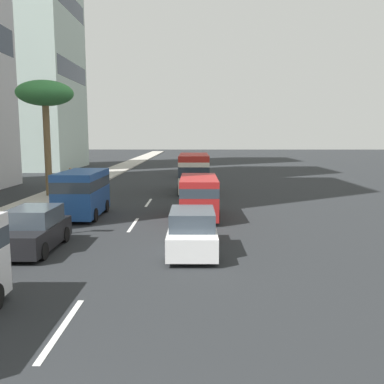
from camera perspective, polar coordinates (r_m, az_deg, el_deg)
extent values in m
plane|color=#26282B|center=(35.49, -4.61, 0.57)|extent=(198.00, 198.00, 0.00)
cube|color=#B2ADA3|center=(36.77, -15.64, 0.68)|extent=(162.00, 3.16, 0.15)
cube|color=silver|center=(10.54, -17.44, -17.43)|extent=(3.20, 0.16, 0.01)
cube|color=silver|center=(20.97, -8.09, -4.49)|extent=(3.20, 0.16, 0.01)
cube|color=silver|center=(27.70, -6.01, -1.46)|extent=(3.20, 0.16, 0.01)
cube|color=#A51E1E|center=(22.46, 0.93, -0.49)|extent=(5.03, 1.95, 2.01)
cube|color=#2D3842|center=(22.40, 0.94, 0.63)|extent=(5.04, 1.96, 0.48)
cylinder|color=black|center=(24.09, -1.32, -1.96)|extent=(0.72, 0.24, 0.72)
cylinder|color=black|center=(24.11, 3.10, -1.96)|extent=(0.72, 0.24, 0.72)
cylinder|color=black|center=(21.13, -1.55, -3.34)|extent=(0.72, 0.24, 0.72)
cylinder|color=black|center=(21.15, 3.49, -3.34)|extent=(0.72, 0.24, 0.72)
cube|color=silver|center=(32.50, 0.26, 2.40)|extent=(6.57, 2.22, 2.32)
cube|color=#B2261E|center=(32.40, 0.26, 4.83)|extent=(6.57, 2.22, 0.44)
cube|color=#28333D|center=(32.46, 0.26, 3.17)|extent=(6.58, 2.22, 0.77)
cylinder|color=black|center=(34.51, -1.49, 1.09)|extent=(0.84, 0.26, 0.84)
cylinder|color=black|center=(34.50, 2.01, 1.09)|extent=(0.84, 0.26, 0.84)
cylinder|color=black|center=(30.73, -1.72, 0.27)|extent=(0.84, 0.26, 0.84)
cylinder|color=black|center=(30.73, 2.21, 0.26)|extent=(0.84, 0.26, 0.84)
cube|color=#1E478C|center=(23.40, -14.86, -0.04)|extent=(4.66, 2.03, 2.32)
cube|color=#2D3842|center=(23.34, -14.90, 1.20)|extent=(4.67, 2.04, 0.56)
cylinder|color=black|center=(21.98, -13.29, -3.11)|extent=(0.72, 0.24, 0.72)
cylinder|color=black|center=(22.51, -18.07, -3.04)|extent=(0.72, 0.24, 0.72)
cylinder|color=black|center=(24.66, -11.77, -1.90)|extent=(0.72, 0.24, 0.72)
cylinder|color=black|center=(25.14, -16.08, -1.86)|extent=(0.72, 0.24, 0.72)
cube|color=black|center=(17.27, -21.00, -5.63)|extent=(4.11, 1.77, 0.81)
cube|color=#38424C|center=(17.31, -20.87, -3.09)|extent=(2.26, 1.63, 0.67)
cylinder|color=black|center=(15.89, -19.86, -7.69)|extent=(0.64, 0.22, 0.64)
cylinder|color=black|center=(18.22, -17.11, -5.62)|extent=(0.64, 0.22, 0.64)
cylinder|color=black|center=(18.78, -21.88, -5.45)|extent=(0.64, 0.22, 0.64)
cube|color=#1E478C|center=(45.10, 0.02, 2.88)|extent=(4.10, 1.77, 0.83)
cube|color=#38424C|center=(44.84, 0.02, 3.82)|extent=(2.25, 1.63, 0.68)
cylinder|color=black|center=(46.40, -0.98, 2.68)|extent=(0.64, 0.22, 0.64)
cylinder|color=black|center=(46.39, 1.04, 2.68)|extent=(0.64, 0.22, 0.64)
cylinder|color=black|center=(43.87, -1.06, 2.39)|extent=(0.64, 0.22, 0.64)
cylinder|color=black|center=(43.86, 1.07, 2.39)|extent=(0.64, 0.22, 0.64)
cube|color=white|center=(16.01, 0.05, -6.13)|extent=(4.37, 1.79, 0.82)
cube|color=#38424C|center=(15.63, 0.04, -3.68)|extent=(2.40, 1.65, 0.67)
cylinder|color=black|center=(17.41, -2.66, -5.89)|extent=(0.64, 0.22, 0.64)
cylinder|color=black|center=(17.40, 2.81, -5.90)|extent=(0.64, 0.22, 0.64)
cylinder|color=black|center=(14.80, -3.21, -8.37)|extent=(0.64, 0.22, 0.64)
cylinder|color=black|center=(14.79, 3.25, -8.38)|extent=(0.64, 0.22, 0.64)
cylinder|color=navy|center=(30.11, -18.08, -0.01)|extent=(0.14, 0.14, 0.82)
cylinder|color=navy|center=(30.26, -17.98, 0.03)|extent=(0.14, 0.14, 0.82)
cube|color=#4C8C66|center=(30.10, -18.09, 1.39)|extent=(0.35, 0.39, 0.65)
sphere|color=beige|center=(30.06, -18.12, 2.21)|extent=(0.22, 0.22, 0.22)
cylinder|color=#333338|center=(34.87, -16.38, 1.09)|extent=(0.14, 0.14, 0.83)
cylinder|color=#333338|center=(35.02, -16.30, 1.12)|extent=(0.14, 0.14, 0.83)
cube|color=navy|center=(34.87, -16.39, 2.32)|extent=(0.38, 0.38, 0.66)
sphere|color=tan|center=(34.83, -16.41, 3.04)|extent=(0.23, 0.23, 0.23)
cylinder|color=brown|center=(31.46, -19.28, 5.60)|extent=(0.47, 0.47, 6.65)
ellipsoid|color=#388442|center=(31.59, -19.60, 12.71)|extent=(3.93, 3.93, 1.77)
cube|color=#2D3847|center=(58.93, -16.12, 15.66)|extent=(12.63, 0.08, 2.37)
cube|color=#2D3847|center=(60.74, -16.45, 23.66)|extent=(12.63, 0.08, 2.37)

